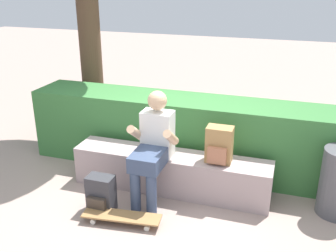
{
  "coord_description": "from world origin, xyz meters",
  "views": [
    {
      "loc": [
        1.2,
        -3.44,
        2.36
      ],
      "look_at": [
        -0.0,
        0.23,
        0.83
      ],
      "focal_mm": 41.49,
      "sensor_mm": 36.0,
      "label": 1
    }
  ],
  "objects_px": {
    "backpack_on_ground": "(101,194)",
    "skateboard_near_person": "(122,216)",
    "bench_main": "(171,172)",
    "backpack_on_bench": "(219,145)",
    "person_skater": "(153,144)"
  },
  "relations": [
    {
      "from": "backpack_on_bench",
      "to": "bench_main",
      "type": "bearing_deg",
      "value": 179.01
    },
    {
      "from": "backpack_on_bench",
      "to": "backpack_on_ground",
      "type": "xyz_separation_m",
      "value": [
        -1.11,
        -0.63,
        -0.45
      ]
    },
    {
      "from": "backpack_on_bench",
      "to": "backpack_on_ground",
      "type": "bearing_deg",
      "value": -150.41
    },
    {
      "from": "person_skater",
      "to": "skateboard_near_person",
      "type": "bearing_deg",
      "value": -103.44
    },
    {
      "from": "skateboard_near_person",
      "to": "backpack_on_bench",
      "type": "xyz_separation_m",
      "value": [
        0.82,
        0.77,
        0.57
      ]
    },
    {
      "from": "bench_main",
      "to": "skateboard_near_person",
      "type": "xyz_separation_m",
      "value": [
        -0.27,
        -0.78,
        -0.15
      ]
    },
    {
      "from": "bench_main",
      "to": "skateboard_near_person",
      "type": "distance_m",
      "value": 0.84
    },
    {
      "from": "person_skater",
      "to": "backpack_on_ground",
      "type": "xyz_separation_m",
      "value": [
        -0.43,
        -0.43,
        -0.46
      ]
    },
    {
      "from": "person_skater",
      "to": "skateboard_near_person",
      "type": "xyz_separation_m",
      "value": [
        -0.14,
        -0.57,
        -0.58
      ]
    },
    {
      "from": "backpack_on_ground",
      "to": "skateboard_near_person",
      "type": "bearing_deg",
      "value": -25.02
    },
    {
      "from": "backpack_on_bench",
      "to": "backpack_on_ground",
      "type": "relative_size",
      "value": 1.0
    },
    {
      "from": "bench_main",
      "to": "backpack_on_ground",
      "type": "bearing_deg",
      "value": -131.59
    },
    {
      "from": "backpack_on_bench",
      "to": "person_skater",
      "type": "bearing_deg",
      "value": -163.72
    },
    {
      "from": "bench_main",
      "to": "skateboard_near_person",
      "type": "relative_size",
      "value": 2.77
    },
    {
      "from": "person_skater",
      "to": "backpack_on_ground",
      "type": "distance_m",
      "value": 0.77
    }
  ]
}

